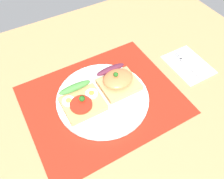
% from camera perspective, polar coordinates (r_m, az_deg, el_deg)
% --- Properties ---
extents(ground_plane, '(1.20, 0.90, 0.03)m').
position_cam_1_polar(ground_plane, '(0.68, -2.22, -3.34)').
color(ground_plane, tan).
extents(placemat, '(0.42, 0.34, 0.00)m').
position_cam_1_polar(placemat, '(0.66, -2.26, -2.47)').
color(placemat, '#A62313').
rests_on(placemat, ground_plane).
extents(plate, '(0.26, 0.26, 0.01)m').
position_cam_1_polar(plate, '(0.66, -2.28, -2.12)').
color(plate, white).
rests_on(plate, placemat).
extents(sandwich_egg_tomato, '(0.11, 0.11, 0.04)m').
position_cam_1_polar(sandwich_egg_tomato, '(0.63, -7.40, -2.87)').
color(sandwich_egg_tomato, tan).
rests_on(sandwich_egg_tomato, plate).
extents(sandwich_salmon, '(0.11, 0.11, 0.06)m').
position_cam_1_polar(sandwich_salmon, '(0.66, 1.39, 2.25)').
color(sandwich_salmon, tan).
rests_on(sandwich_salmon, plate).
extents(napkin, '(0.11, 0.15, 0.01)m').
position_cam_1_polar(napkin, '(0.79, 18.11, 5.87)').
color(napkin, white).
rests_on(napkin, ground_plane).
extents(fork, '(0.02, 0.14, 0.00)m').
position_cam_1_polar(fork, '(0.78, 17.56, 6.01)').
color(fork, '#B7B7BC').
rests_on(fork, napkin).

